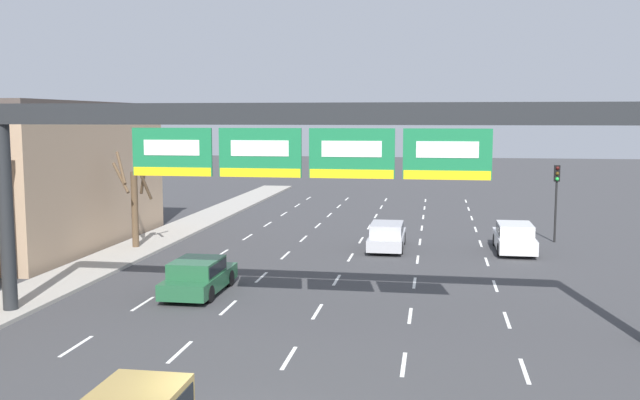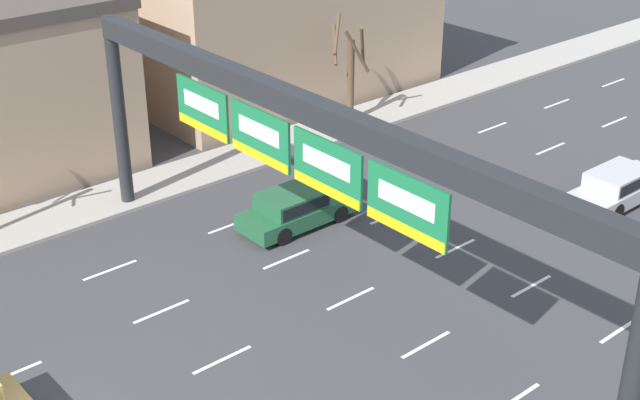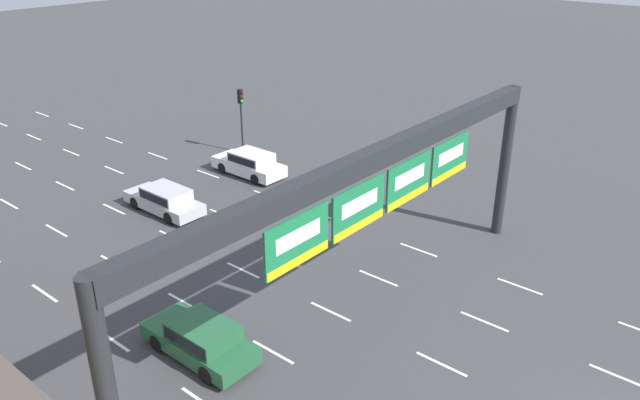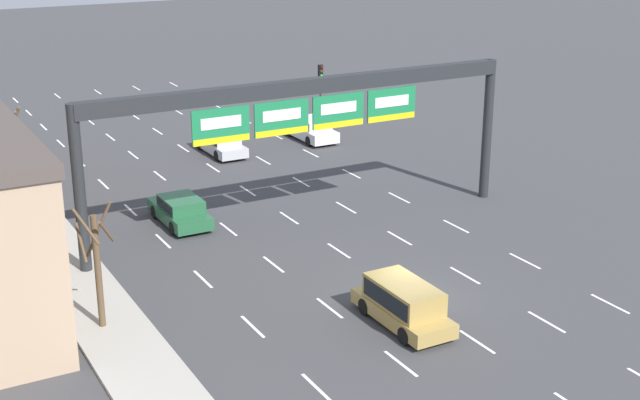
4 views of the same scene
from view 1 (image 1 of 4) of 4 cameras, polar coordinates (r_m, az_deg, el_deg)
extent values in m
cube|color=white|center=(23.30, -18.91, -11.00)|extent=(0.12, 2.00, 0.01)
cube|color=white|center=(27.62, -13.98, -8.06)|extent=(0.12, 2.00, 0.01)
cube|color=white|center=(32.14, -10.46, -5.89)|extent=(0.12, 2.00, 0.01)
cube|color=white|center=(36.78, -7.83, -4.24)|extent=(0.12, 2.00, 0.01)
cube|color=white|center=(41.51, -5.81, -2.97)|extent=(0.12, 2.00, 0.01)
cube|color=white|center=(46.29, -4.20, -1.95)|extent=(0.12, 2.00, 0.01)
cube|color=white|center=(51.12, -2.90, -1.12)|extent=(0.12, 2.00, 0.01)
cube|color=white|center=(55.97, -1.83, -0.43)|extent=(0.12, 2.00, 0.01)
cube|color=white|center=(60.85, -0.92, 0.14)|extent=(0.12, 2.00, 0.01)
cube|color=white|center=(21.98, -11.14, -11.83)|extent=(0.12, 2.00, 0.01)
cube|color=white|center=(26.52, -7.34, -8.53)|extent=(0.12, 2.00, 0.01)
cube|color=white|center=(31.20, -4.71, -6.18)|extent=(0.12, 2.00, 0.01)
cube|color=white|center=(35.96, -2.79, -4.44)|extent=(0.12, 2.00, 0.01)
cube|color=white|center=(40.78, -1.32, -3.11)|extent=(0.12, 2.00, 0.01)
cube|color=white|center=(45.64, -0.17, -2.05)|extent=(0.12, 2.00, 0.01)
cube|color=white|center=(50.53, 0.76, -1.20)|extent=(0.12, 2.00, 0.01)
cube|color=white|center=(55.44, 1.52, -0.50)|extent=(0.12, 2.00, 0.01)
cube|color=white|center=(60.36, 2.16, 0.08)|extent=(0.12, 2.00, 0.01)
cube|color=white|center=(21.10, -2.50, -12.51)|extent=(0.12, 2.00, 0.01)
cube|color=white|center=(25.79, -0.21, -8.91)|extent=(0.12, 2.00, 0.01)
cube|color=white|center=(30.58, 1.34, -6.42)|extent=(0.12, 2.00, 0.01)
cube|color=white|center=(35.43, 2.46, -4.61)|extent=(0.12, 2.00, 0.01)
cube|color=white|center=(40.32, 3.30, -3.23)|extent=(0.12, 2.00, 0.01)
cube|color=white|center=(45.23, 3.96, -2.15)|extent=(0.12, 2.00, 0.01)
cube|color=white|center=(50.15, 4.49, -1.28)|extent=(0.12, 2.00, 0.01)
cube|color=white|center=(55.10, 4.93, -0.57)|extent=(0.12, 2.00, 0.01)
cube|color=white|center=(60.05, 5.29, 0.03)|extent=(0.12, 2.00, 0.01)
cube|color=white|center=(20.72, 6.71, -12.92)|extent=(0.12, 2.00, 0.01)
cube|color=white|center=(25.48, 7.22, -9.16)|extent=(0.12, 2.00, 0.01)
cube|color=white|center=(30.32, 7.57, -6.59)|extent=(0.12, 2.00, 0.01)
cube|color=white|center=(35.20, 7.82, -4.74)|extent=(0.12, 2.00, 0.01)
cube|color=white|center=(40.12, 8.00, -3.33)|extent=(0.12, 2.00, 0.01)
cube|color=white|center=(45.05, 8.15, -2.24)|extent=(0.12, 2.00, 0.01)
cube|color=white|center=(49.99, 8.26, -1.36)|extent=(0.12, 2.00, 0.01)
cube|color=white|center=(54.95, 8.36, -0.64)|extent=(0.12, 2.00, 0.01)
cube|color=white|center=(59.91, 8.44, -0.03)|extent=(0.12, 2.00, 0.01)
cube|color=white|center=(20.85, 16.04, -13.01)|extent=(0.12, 2.00, 0.01)
cube|color=white|center=(25.59, 14.72, -9.26)|extent=(0.12, 2.00, 0.01)
cube|color=white|center=(30.41, 13.84, -6.69)|extent=(0.12, 2.00, 0.01)
cube|color=white|center=(35.28, 13.20, -4.83)|extent=(0.12, 2.00, 0.01)
cube|color=white|center=(40.19, 12.72, -3.42)|extent=(0.12, 2.00, 0.01)
cube|color=white|center=(45.11, 12.34, -2.31)|extent=(0.12, 2.00, 0.01)
cube|color=white|center=(50.05, 12.04, -1.43)|extent=(0.12, 2.00, 0.01)
cube|color=white|center=(55.00, 11.80, -0.70)|extent=(0.12, 2.00, 0.01)
cube|color=white|center=(59.96, 11.59, -0.09)|extent=(0.12, 2.00, 0.01)
cylinder|color=#232628|center=(27.15, -23.84, -0.76)|extent=(0.51, 0.51, 7.38)
cube|color=#232628|center=(22.90, -1.04, 6.91)|extent=(21.40, 0.60, 0.70)
cube|color=#197542|center=(23.80, -11.75, 3.79)|extent=(2.70, 0.08, 1.57)
cube|color=white|center=(23.75, -11.80, 4.12)|extent=(1.89, 0.02, 0.50)
cube|color=yellow|center=(23.80, -11.75, 2.24)|extent=(2.65, 0.02, 0.28)
cube|color=#197542|center=(22.91, -4.83, 3.80)|extent=(2.70, 0.08, 1.57)
cube|color=white|center=(22.86, -4.86, 4.15)|extent=(1.89, 0.02, 0.50)
cube|color=yellow|center=(22.91, -4.84, 2.18)|extent=(2.65, 0.02, 0.28)
cube|color=#197542|center=(22.38, 2.54, 3.75)|extent=(2.70, 0.08, 1.57)
cube|color=white|center=(22.33, 2.53, 4.10)|extent=(1.89, 0.02, 0.50)
cube|color=yellow|center=(22.38, 2.52, 2.09)|extent=(2.65, 0.02, 0.28)
cube|color=#197542|center=(22.23, 10.14, 3.63)|extent=(2.70, 0.08, 1.57)
cube|color=white|center=(22.18, 10.15, 3.99)|extent=(1.89, 0.02, 0.50)
cube|color=yellow|center=(22.23, 10.11, 1.97)|extent=(2.65, 0.02, 0.28)
cube|color=tan|center=(41.99, -23.23, 1.59)|extent=(10.67, 15.40, 7.21)
cube|color=#4C423D|center=(41.86, -23.48, 6.85)|extent=(10.88, 15.71, 0.50)
cube|color=#235B38|center=(28.68, -9.62, -6.38)|extent=(1.84, 4.48, 0.61)
cube|color=#235B38|center=(28.30, -9.82, -5.31)|extent=(1.69, 2.33, 0.60)
cube|color=black|center=(28.30, -9.82, -5.31)|extent=(1.73, 2.14, 0.43)
cylinder|color=black|center=(30.22, -10.29, -6.05)|extent=(0.22, 0.66, 0.66)
cylinder|color=black|center=(29.72, -7.24, -6.22)|extent=(0.22, 0.66, 0.66)
cylinder|color=black|center=(27.78, -12.15, -7.23)|extent=(0.22, 0.66, 0.66)
cylinder|color=black|center=(27.23, -8.86, -7.44)|extent=(0.22, 0.66, 0.66)
cube|color=#B7B7BC|center=(37.84, 5.38, -3.15)|extent=(1.77, 4.84, 0.59)
cube|color=#B7B7BC|center=(37.46, 5.36, -2.32)|extent=(1.62, 2.52, 0.61)
cube|color=black|center=(37.46, 5.36, -2.32)|extent=(1.66, 2.31, 0.44)
cylinder|color=black|center=(39.36, 4.37, -3.00)|extent=(0.22, 0.66, 0.66)
cylinder|color=black|center=(39.26, 6.68, -3.05)|extent=(0.22, 0.66, 0.66)
cylinder|color=black|center=(36.51, 3.98, -3.76)|extent=(0.22, 0.66, 0.66)
cylinder|color=black|center=(36.40, 6.48, -3.82)|extent=(0.22, 0.66, 0.66)
cube|color=silver|center=(38.26, 15.26, -3.18)|extent=(1.84, 4.76, 0.68)
cube|color=silver|center=(37.88, 15.33, -2.29)|extent=(1.69, 2.47, 0.61)
cube|color=black|center=(37.88, 15.33, -2.29)|extent=(1.73, 2.28, 0.44)
cylinder|color=black|center=(39.62, 13.84, -3.11)|extent=(0.22, 0.66, 0.66)
cylinder|color=black|center=(39.79, 16.23, -3.14)|extent=(0.22, 0.66, 0.66)
cylinder|color=black|center=(36.82, 14.18, -3.86)|extent=(0.22, 0.66, 0.66)
cylinder|color=black|center=(37.01, 16.76, -3.89)|extent=(0.22, 0.66, 0.66)
cylinder|color=black|center=(41.52, 18.32, -0.91)|extent=(0.12, 0.12, 3.38)
cube|color=black|center=(41.31, 18.43, 2.03)|extent=(0.30, 0.24, 0.90)
sphere|color=#3D0E0C|center=(41.16, 18.48, 2.43)|extent=(0.20, 0.20, 0.20)
sphere|color=#412F0C|center=(41.18, 18.46, 2.02)|extent=(0.20, 0.20, 0.20)
sphere|color=green|center=(41.20, 18.45, 1.60)|extent=(0.20, 0.20, 0.20)
cylinder|color=brown|center=(38.38, -14.59, -0.74)|extent=(0.35, 0.35, 3.95)
cylinder|color=brown|center=(38.36, -13.92, 1.85)|extent=(0.89, 1.00, 1.96)
cylinder|color=brown|center=(37.84, -13.96, 1.56)|extent=(0.51, 1.33, 2.15)
cylinder|color=brown|center=(37.87, -15.65, 1.72)|extent=(1.34, 1.09, 1.52)
cylinder|color=brown|center=(37.99, -15.63, 2.49)|extent=(1.03, 1.18, 1.64)
camera|label=2|loc=(17.98, 72.18, 30.62)|focal=50.00mm
camera|label=3|loc=(24.43, -52.94, 21.45)|focal=35.00mm
camera|label=4|loc=(27.59, -112.08, 14.94)|focal=50.00mm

